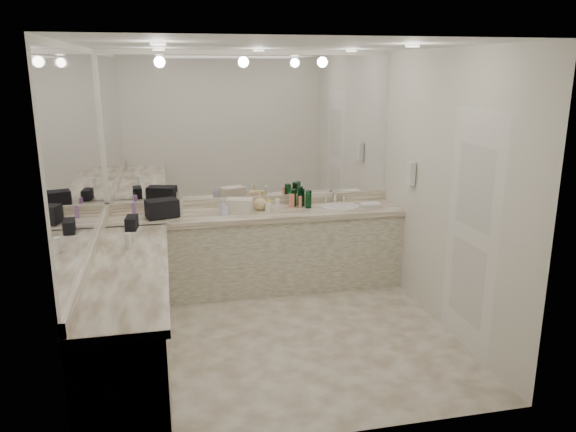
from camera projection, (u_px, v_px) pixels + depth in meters
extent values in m
plane|color=beige|center=(279.00, 336.00, 5.23)|extent=(3.20, 3.20, 0.00)
plane|color=white|center=(278.00, 45.00, 4.56)|extent=(3.20, 3.20, 0.00)
cube|color=silver|center=(252.00, 170.00, 6.31)|extent=(3.20, 0.02, 2.60)
cube|color=silver|center=(86.00, 210.00, 4.56)|extent=(0.02, 3.00, 2.60)
cube|color=silver|center=(447.00, 192.00, 5.22)|extent=(0.02, 3.00, 2.60)
cube|color=beige|center=(258.00, 253.00, 6.25)|extent=(3.20, 0.60, 0.84)
cube|color=beige|center=(257.00, 214.00, 6.13)|extent=(3.20, 0.64, 0.06)
cube|color=beige|center=(130.00, 322.00, 4.57)|extent=(0.60, 2.40, 0.84)
cube|color=beige|center=(127.00, 270.00, 4.45)|extent=(0.64, 2.42, 0.06)
cube|color=beige|center=(253.00, 201.00, 6.38)|extent=(3.20, 0.04, 0.10)
cube|color=beige|center=(92.00, 251.00, 4.65)|extent=(0.04, 3.00, 0.10)
cube|color=white|center=(252.00, 128.00, 6.17)|extent=(3.12, 0.01, 1.55)
cube|color=white|center=(82.00, 152.00, 4.44)|extent=(0.01, 2.92, 1.55)
cylinder|color=white|center=(340.00, 207.00, 6.32)|extent=(0.44, 0.44, 0.03)
cube|color=silver|center=(335.00, 197.00, 6.50)|extent=(0.24, 0.16, 0.14)
cube|color=white|center=(411.00, 173.00, 5.86)|extent=(0.06, 0.10, 0.24)
cube|color=white|center=(471.00, 233.00, 4.81)|extent=(0.02, 0.82, 2.10)
cube|color=black|center=(162.00, 209.00, 5.85)|extent=(0.36, 0.28, 0.18)
cube|color=black|center=(132.00, 223.00, 5.45)|extent=(0.12, 0.24, 0.12)
cube|color=beige|center=(240.00, 206.00, 6.04)|extent=(0.32, 0.25, 0.16)
cube|color=white|center=(370.00, 205.00, 6.34)|extent=(0.23, 0.16, 0.04)
cylinder|color=white|center=(128.00, 241.00, 4.85)|extent=(0.06, 0.06, 0.14)
imported|color=beige|center=(180.00, 206.00, 5.98)|extent=(0.08, 0.08, 0.19)
imported|color=silver|center=(223.00, 207.00, 5.95)|extent=(0.10, 0.10, 0.17)
imported|color=#DDC387|center=(260.00, 201.00, 6.17)|extent=(0.19, 0.19, 0.19)
cylinder|color=#105425|center=(293.00, 198.00, 6.33)|extent=(0.07, 0.07, 0.19)
cylinder|color=#105425|center=(300.00, 196.00, 6.36)|extent=(0.06, 0.06, 0.22)
cylinder|color=#105425|center=(308.00, 199.00, 6.25)|extent=(0.07, 0.07, 0.20)
cylinder|color=#105425|center=(302.00, 197.00, 6.35)|extent=(0.07, 0.07, 0.19)
cylinder|color=#E57F66|center=(300.00, 202.00, 6.27)|extent=(0.04, 0.04, 0.13)
cylinder|color=#9966B2|center=(134.00, 209.00, 5.95)|extent=(0.04, 0.04, 0.14)
cylinder|color=#E57F66|center=(292.00, 200.00, 6.30)|extent=(0.06, 0.06, 0.15)
cylinder|color=silver|center=(237.00, 207.00, 6.03)|extent=(0.06, 0.06, 0.13)
cylinder|color=white|center=(268.00, 207.00, 6.11)|extent=(0.07, 0.07, 0.10)
cylinder|color=white|center=(277.00, 205.00, 6.09)|extent=(0.05, 0.05, 0.14)
cylinder|color=white|center=(248.00, 210.00, 6.04)|extent=(0.04, 0.04, 0.06)
cylinder|color=#F2D84C|center=(269.00, 205.00, 6.18)|extent=(0.05, 0.05, 0.11)
cylinder|color=white|center=(244.00, 205.00, 6.07)|extent=(0.05, 0.05, 0.15)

